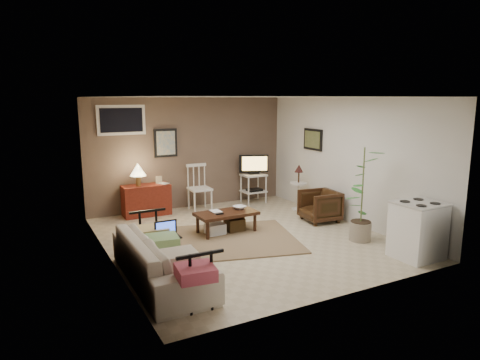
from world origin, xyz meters
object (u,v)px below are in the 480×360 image
sofa (161,251)px  side_table (299,182)px  red_console (146,197)px  tv_stand (254,178)px  potted_plant (362,191)px  coffee_table (226,221)px  spindle_chair (199,189)px  stove (418,230)px  armchair (320,204)px

sofa → side_table: (3.74, 2.17, 0.20)m
red_console → side_table: (3.04, -1.10, 0.23)m
tv_stand → potted_plant: bearing=-85.1°
side_table → tv_stand: bearing=117.9°
coffee_table → spindle_chair: size_ratio=1.11×
side_table → stove: bearing=-91.4°
red_console → potted_plant: size_ratio=0.68×
spindle_chair → side_table: 2.14m
sofa → armchair: (3.60, 1.25, -0.08)m
spindle_chair → potted_plant: 3.57m
sofa → armchair: sofa is taller
red_console → armchair: (2.89, -2.02, -0.04)m
spindle_chair → armchair: (1.74, -1.91, -0.12)m
sofa → stove: stove is taller
sofa → stove: size_ratio=2.44×
red_console → spindle_chair: (1.15, -0.12, 0.08)m
spindle_chair → potted_plant: bearing=-62.7°
red_console → coffee_table: bearing=-63.1°
side_table → stove: side_table is taller
coffee_table → tv_stand: size_ratio=0.98×
spindle_chair → sofa: bearing=-120.4°
stove → red_console: bearing=124.7°
tv_stand → potted_plant: (0.27, -3.18, 0.27)m
sofa → spindle_chair: bearing=-30.4°
stove → spindle_chair: bearing=113.5°
spindle_chair → armchair: 2.59m
potted_plant → stove: 1.10m
stove → potted_plant: bearing=100.2°
armchair → tv_stand: bearing=-162.3°
side_table → stove: size_ratio=1.14×
sofa → armchair: size_ratio=3.13×
side_table → potted_plant: 2.20m
spindle_chair → tv_stand: 1.36m
side_table → spindle_chair: bearing=152.4°
side_table → potted_plant: size_ratio=0.61×
armchair → stove: stove is taller
potted_plant → stove: (0.18, -1.00, -0.43)m
sofa → red_console: size_ratio=1.92×
red_console → tv_stand: 2.51m
red_console → side_table: red_console is taller
spindle_chair → potted_plant: potted_plant is taller
coffee_table → potted_plant: 2.41m
spindle_chair → side_table: bearing=-27.6°
coffee_table → armchair: size_ratio=1.62×
tv_stand → stove: tv_stand is taller
spindle_chair → tv_stand: (1.35, 0.02, 0.13)m
spindle_chair → side_table: (1.89, -0.99, 0.15)m
coffee_table → spindle_chair: bearing=83.0°
red_console → potted_plant: potted_plant is taller
red_console → armchair: size_ratio=1.63×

